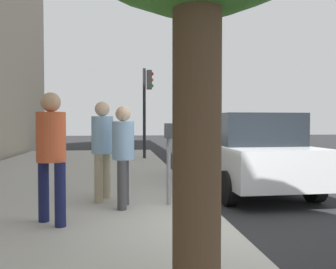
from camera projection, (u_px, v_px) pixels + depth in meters
ground_plane at (232, 236)px, 4.90m from camera, size 80.00×80.00×0.00m
sidewalk_slab at (4, 240)px, 4.50m from camera, size 28.00×6.00×0.15m
parking_meter at (169, 146)px, 6.12m from camera, size 0.36×0.12×1.41m
pedestrian_at_meter at (123, 149)px, 5.92m from camera, size 0.52×0.37×1.69m
pedestrian_bystander at (51, 146)px, 4.92m from camera, size 0.44×0.43×1.84m
parking_officer at (102, 142)px, 6.46m from camera, size 0.52×0.39×1.80m
parked_sedan_near at (246, 152)px, 8.18m from camera, size 4.43×2.03×1.77m
traffic_signal at (147, 98)px, 14.21m from camera, size 0.24×0.44×3.60m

